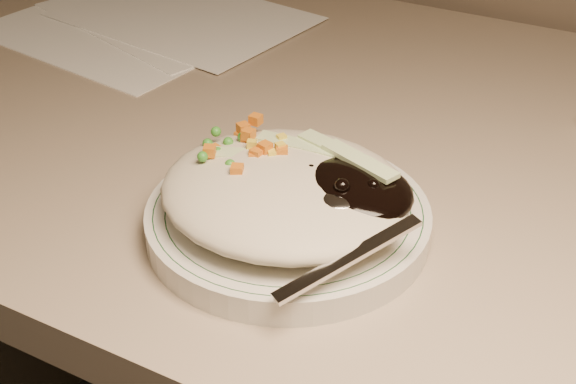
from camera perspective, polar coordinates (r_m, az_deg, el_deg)
The scene contains 5 objects.
desk at distance 0.87m, azimuth 9.28°, elevation -8.53°, with size 1.40×0.70×0.74m.
plate at distance 0.62m, azimuth 0.00°, elevation -2.00°, with size 0.22×0.22×0.02m, color silver.
plate_rim at distance 0.62m, azimuth 0.00°, elevation -1.24°, with size 0.21×0.21×0.00m.
meal at distance 0.60m, azimuth 0.32°, elevation 0.30°, with size 0.21×0.19×0.05m.
papers at distance 1.04m, azimuth -9.44°, elevation 11.90°, with size 0.37×0.35×0.00m.
Camera 1 is at (0.19, 0.76, 1.11)m, focal length 50.00 mm.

